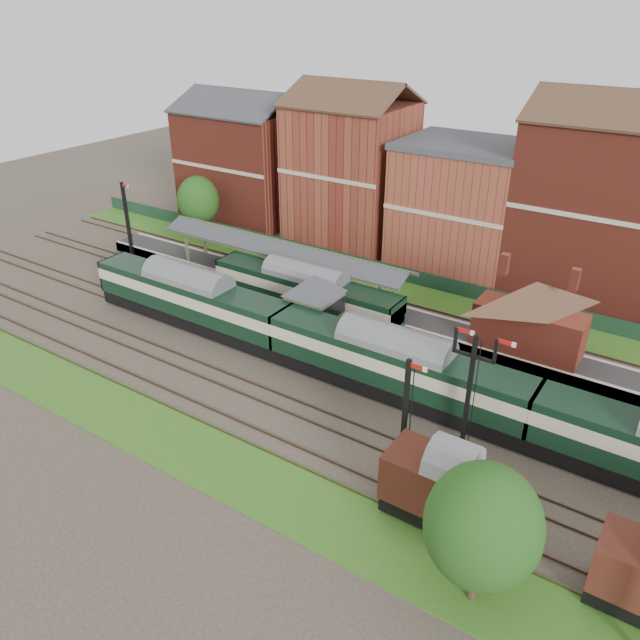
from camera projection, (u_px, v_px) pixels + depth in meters
The scene contains 18 objects.
ground at pixel (324, 371), 46.76m from camera, with size 160.00×160.00×0.00m, color #473D33.
grass_back at pixel (417, 294), 58.53m from camera, with size 90.00×4.50×0.06m, color #2D6619.
grass_front at pixel (215, 460), 37.91m from camera, with size 90.00×5.00×0.06m, color #2D6619.
fence at pixel (427, 280), 59.67m from camera, with size 90.00×0.12×1.50m, color #193823.
platform at pixel (336, 301), 56.16m from camera, with size 55.00×3.40×1.00m, color #2D2D2D.
signal_box at pixel (314, 307), 49.13m from camera, with size 5.40×5.40×6.00m.
brick_hut at pixel (404, 358), 46.15m from camera, with size 3.20×2.64×2.94m.
station_building at pixel (531, 315), 46.23m from camera, with size 8.10×8.10×5.90m.
canopy at pixel (282, 246), 57.18m from camera, with size 26.00×3.89×4.08m.
semaphore_bracket at pixel (470, 385), 36.87m from camera, with size 3.60×0.25×8.18m.
semaphore_platform_end at pixel (127, 218), 65.37m from camera, with size 1.23×0.25×8.00m.
semaphore_siding at pixel (405, 418), 34.76m from camera, with size 1.23×0.25×8.00m.
town_backdrop at pixel (460, 198), 61.99m from camera, with size 69.00×10.00×16.00m.
dmu_train at pixel (394, 365), 42.72m from camera, with size 57.59×3.02×4.42m.
platform_railcar at pixel (305, 292), 53.42m from camera, with size 17.85×2.81×4.11m.
goods_van_a at pixel (450, 490), 32.32m from camera, with size 6.87×2.97×4.16m.
tree_far at pixel (483, 526), 27.18m from camera, with size 5.22×5.22×7.61m.
tree_back at pixel (198, 200), 70.90m from camera, with size 4.76×4.76×6.96m.
Camera 1 is at (21.64, -33.09, 25.26)m, focal length 35.00 mm.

